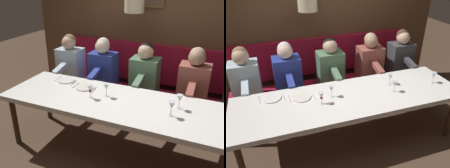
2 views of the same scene
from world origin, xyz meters
The scene contains 16 objects.
ground_plane centered at (0.00, 0.00, 0.00)m, with size 12.00×12.00×0.00m, color #4C3828.
dining_table centered at (0.00, 0.00, 0.68)m, with size 0.90×2.93×0.74m.
banquette_bench centered at (0.89, 0.00, 0.23)m, with size 0.52×3.13×0.45m, color maroon.
back_wall_panel centered at (1.46, 0.00, 1.36)m, with size 0.59×4.33×2.90m.
diner_nearest centered at (0.88, -1.27, 0.82)m, with size 0.60×0.40×0.79m.
diner_near centered at (0.88, -0.69, 0.82)m, with size 0.60×0.40×0.79m.
diner_middle centered at (0.88, 0.00, 0.82)m, with size 0.60×0.40×0.79m.
diner_far centered at (0.88, 0.67, 0.82)m, with size 0.60×0.40×0.79m.
diner_farthest centered at (0.88, 1.27, 0.82)m, with size 0.60×0.40×0.79m.
place_setting_0 centered at (0.27, 0.96, 0.75)m, with size 0.24×0.32×0.01m.
place_setting_1 centered at (0.17, 0.60, 0.75)m, with size 0.24×0.32×0.01m.
wine_glass_0 centered at (-0.04, -1.21, 0.86)m, with size 0.07×0.07×0.16m.
wine_glass_1 centered at (0.11, -0.62, 0.86)m, with size 0.07×0.07×0.16m.
wine_glass_2 centered at (0.06, 0.24, 0.86)m, with size 0.07×0.07×0.16m.
wine_glass_3 centered at (-0.05, 0.40, 0.86)m, with size 0.07×0.07×0.16m.
wine_glass_4 centered at (-0.08, -0.57, 0.86)m, with size 0.07×0.07×0.16m.
Camera 2 is at (-2.26, 0.95, 2.29)m, focal length 36.53 mm.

